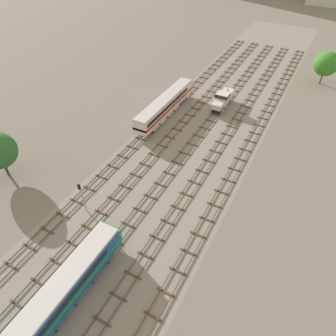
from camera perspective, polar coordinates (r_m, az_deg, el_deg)
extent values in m
plane|color=slate|center=(51.92, 2.00, 1.24)|extent=(480.00, 480.00, 0.00)
cube|color=gray|center=(51.92, 2.00, 1.24)|extent=(22.47, 176.00, 0.01)
cube|color=#47382D|center=(56.51, -6.62, 5.04)|extent=(0.07, 126.00, 0.15)
cube|color=#47382D|center=(55.83, -5.39, 4.64)|extent=(0.07, 126.00, 0.15)
cube|color=brown|center=(43.33, -27.59, -16.08)|extent=(2.40, 0.22, 0.14)
cube|color=brown|center=(44.01, -24.68, -13.47)|extent=(2.40, 0.22, 0.14)
cube|color=brown|center=(44.87, -21.93, -10.92)|extent=(2.40, 0.22, 0.14)
cube|color=brown|center=(45.92, -19.34, -8.45)|extent=(2.40, 0.22, 0.14)
cube|color=brown|center=(47.13, -16.91, -6.08)|extent=(2.40, 0.22, 0.14)
cube|color=brown|center=(48.50, -14.62, -3.83)|extent=(2.40, 0.22, 0.14)
cube|color=brown|center=(50.01, -12.48, -1.71)|extent=(2.40, 0.22, 0.14)
cube|color=brown|center=(51.65, -10.48, 0.29)|extent=(2.40, 0.22, 0.14)
cube|color=brown|center=(53.41, -8.60, 2.16)|extent=(2.40, 0.22, 0.14)
cube|color=brown|center=(55.28, -6.84, 3.90)|extent=(2.40, 0.22, 0.14)
cube|color=brown|center=(57.25, -5.19, 5.52)|extent=(2.40, 0.22, 0.14)
cube|color=brown|center=(59.30, -3.64, 7.04)|extent=(2.40, 0.22, 0.14)
cube|color=brown|center=(61.42, -2.20, 8.44)|extent=(2.40, 0.22, 0.14)
cube|color=brown|center=(63.62, -0.84, 9.74)|extent=(2.40, 0.22, 0.14)
cube|color=brown|center=(65.89, 0.44, 10.95)|extent=(2.40, 0.22, 0.14)
cube|color=brown|center=(68.20, 1.64, 12.07)|extent=(2.40, 0.22, 0.14)
cube|color=brown|center=(70.57, 2.77, 13.12)|extent=(2.40, 0.22, 0.14)
cube|color=brown|center=(72.99, 3.84, 14.09)|extent=(2.40, 0.22, 0.14)
cube|color=brown|center=(75.45, 4.84, 14.99)|extent=(2.40, 0.22, 0.14)
cube|color=brown|center=(77.95, 5.79, 15.84)|extent=(2.40, 0.22, 0.14)
cube|color=brown|center=(80.48, 6.68, 16.62)|extent=(2.40, 0.22, 0.14)
cube|color=brown|center=(83.04, 7.53, 17.36)|extent=(2.40, 0.22, 0.14)
cube|color=brown|center=(85.63, 8.33, 18.04)|extent=(2.40, 0.22, 0.14)
cube|color=brown|center=(88.25, 9.09, 18.69)|extent=(2.40, 0.22, 0.14)
cube|color=brown|center=(90.89, 9.82, 19.29)|extent=(2.40, 0.22, 0.14)
cube|color=brown|center=(93.55, 10.50, 19.86)|extent=(2.40, 0.22, 0.14)
cube|color=brown|center=(96.23, 11.16, 20.39)|extent=(2.40, 0.22, 0.14)
cube|color=brown|center=(98.93, 11.78, 20.89)|extent=(2.40, 0.22, 0.14)
cube|color=brown|center=(101.65, 12.37, 21.36)|extent=(2.40, 0.22, 0.14)
cube|color=brown|center=(104.38, 12.93, 21.81)|extent=(2.40, 0.22, 0.14)
cube|color=brown|center=(107.13, 13.47, 22.23)|extent=(2.40, 0.22, 0.14)
cube|color=#47382D|center=(54.45, -2.55, 3.72)|extent=(0.07, 126.00, 0.15)
cube|color=#47382D|center=(53.88, -1.23, 3.28)|extent=(0.07, 126.00, 0.15)
cube|color=brown|center=(40.19, -26.54, -22.21)|extent=(2.40, 0.22, 0.14)
cube|color=brown|center=(40.69, -23.33, -19.28)|extent=(2.40, 0.22, 0.14)
cube|color=brown|center=(41.41, -20.32, -16.39)|extent=(2.40, 0.22, 0.14)
cube|color=brown|center=(42.33, -17.52, -13.57)|extent=(2.40, 0.22, 0.14)
cube|color=brown|center=(43.44, -14.90, -10.86)|extent=(2.40, 0.22, 0.14)
cube|color=brown|center=(44.72, -12.47, -8.27)|extent=(2.40, 0.22, 0.14)
cube|color=brown|center=(46.16, -10.22, -5.82)|extent=(2.40, 0.22, 0.14)
cube|color=brown|center=(47.75, -8.12, -3.52)|extent=(2.40, 0.22, 0.14)
cube|color=brown|center=(49.46, -6.18, -1.37)|extent=(2.40, 0.22, 0.14)
cube|color=brown|center=(51.30, -4.37, 0.64)|extent=(2.40, 0.22, 0.14)
cube|color=brown|center=(53.24, -2.69, 2.50)|extent=(2.40, 0.22, 0.14)
cube|color=brown|center=(55.28, -1.12, 4.23)|extent=(2.40, 0.22, 0.14)
cube|color=brown|center=(57.40, 0.33, 5.82)|extent=(2.40, 0.22, 0.14)
cube|color=brown|center=(59.59, 1.69, 7.30)|extent=(2.40, 0.22, 0.14)
cube|color=brown|center=(61.86, 2.96, 8.67)|extent=(2.40, 0.22, 0.14)
cube|color=brown|center=(64.18, 4.15, 9.94)|extent=(2.40, 0.22, 0.14)
cube|color=brown|center=(66.56, 5.26, 11.11)|extent=(2.40, 0.22, 0.14)
cube|color=brown|center=(68.99, 6.30, 12.20)|extent=(2.40, 0.22, 0.14)
cube|color=brown|center=(71.46, 7.27, 13.21)|extent=(2.40, 0.22, 0.14)
cube|color=brown|center=(73.97, 8.19, 14.15)|extent=(2.40, 0.22, 0.14)
cube|color=brown|center=(76.51, 9.06, 15.02)|extent=(2.40, 0.22, 0.14)
cube|color=brown|center=(79.09, 9.87, 15.84)|extent=(2.40, 0.22, 0.14)
cube|color=brown|center=(81.69, 10.64, 16.60)|extent=(2.40, 0.22, 0.14)
cube|color=brown|center=(84.33, 11.37, 17.31)|extent=(2.40, 0.22, 0.14)
cube|color=brown|center=(86.98, 12.06, 17.97)|extent=(2.40, 0.22, 0.14)
cube|color=brown|center=(89.66, 12.71, 18.59)|extent=(2.40, 0.22, 0.14)
cube|color=brown|center=(92.36, 13.33, 19.18)|extent=(2.40, 0.22, 0.14)
cube|color=brown|center=(95.07, 13.92, 19.73)|extent=(2.40, 0.22, 0.14)
cube|color=brown|center=(97.80, 14.47, 20.24)|extent=(2.40, 0.22, 0.14)
cube|color=brown|center=(100.55, 15.01, 20.73)|extent=(2.40, 0.22, 0.14)
cube|color=brown|center=(103.31, 15.51, 21.19)|extent=(2.40, 0.22, 0.14)
cube|color=brown|center=(106.09, 15.99, 21.62)|extent=(2.40, 0.22, 0.14)
cube|color=#47382D|center=(52.72, 1.80, 2.27)|extent=(0.07, 126.00, 0.15)
cube|color=#47382D|center=(52.25, 3.20, 1.80)|extent=(0.07, 126.00, 0.15)
cube|color=brown|center=(37.90, -21.62, -26.02)|extent=(2.40, 0.22, 0.14)
cube|color=brown|center=(38.43, -18.32, -22.77)|extent=(2.40, 0.22, 0.14)
cube|color=brown|center=(39.19, -15.27, -19.57)|extent=(2.40, 0.22, 0.14)
cube|color=brown|center=(40.16, -12.46, -16.45)|extent=(2.40, 0.22, 0.14)
cube|color=brown|center=(41.33, -9.88, -13.46)|extent=(2.40, 0.22, 0.14)
cube|color=brown|center=(42.67, -7.52, -10.63)|extent=(2.40, 0.22, 0.14)
cube|color=brown|center=(44.18, -5.34, -7.96)|extent=(2.40, 0.22, 0.14)
cube|color=brown|center=(45.83, -3.34, -5.47)|extent=(2.40, 0.22, 0.14)
cube|color=brown|center=(47.62, -1.50, -3.15)|extent=(2.40, 0.22, 0.14)
cube|color=brown|center=(49.52, 0.19, -1.00)|extent=(2.40, 0.22, 0.14)
cube|color=brown|center=(51.53, 1.76, 0.98)|extent=(2.40, 0.22, 0.14)
cube|color=brown|center=(53.63, 3.20, 2.82)|extent=(2.40, 0.22, 0.14)
cube|color=brown|center=(55.82, 4.54, 4.51)|extent=(2.40, 0.22, 0.14)
cube|color=brown|center=(58.07, 5.78, 6.07)|extent=(2.40, 0.22, 0.14)
cube|color=brown|center=(60.39, 6.93, 7.50)|extent=(2.40, 0.22, 0.14)
cube|color=brown|center=(62.77, 8.01, 8.83)|extent=(2.40, 0.22, 0.14)
cube|color=brown|center=(65.20, 9.01, 10.06)|extent=(2.40, 0.22, 0.14)
cube|color=brown|center=(67.68, 9.95, 11.20)|extent=(2.40, 0.22, 0.14)
cube|color=brown|center=(70.19, 10.82, 12.25)|extent=(2.40, 0.22, 0.14)
cube|color=brown|center=(72.75, 11.64, 13.23)|extent=(2.40, 0.22, 0.14)
cube|color=brown|center=(75.33, 12.42, 14.13)|extent=(2.40, 0.22, 0.14)
cube|color=brown|center=(77.95, 13.14, 14.98)|extent=(2.40, 0.22, 0.14)
cube|color=brown|center=(80.59, 13.82, 15.76)|extent=(2.40, 0.22, 0.14)
cube|color=brown|center=(83.26, 14.47, 16.50)|extent=(2.40, 0.22, 0.14)
cube|color=brown|center=(85.95, 15.08, 17.19)|extent=(2.40, 0.22, 0.14)
cube|color=brown|center=(88.66, 15.65, 17.83)|extent=(2.40, 0.22, 0.14)
cube|color=brown|center=(91.38, 16.20, 18.44)|extent=(2.40, 0.22, 0.14)
cube|color=brown|center=(94.13, 16.71, 19.00)|extent=(2.40, 0.22, 0.14)
cube|color=brown|center=(96.89, 17.21, 19.54)|extent=(2.40, 0.22, 0.14)
cube|color=brown|center=(99.66, 17.67, 20.04)|extent=(2.40, 0.22, 0.14)
cube|color=brown|center=(102.44, 18.12, 20.52)|extent=(2.40, 0.22, 0.14)
cube|color=brown|center=(105.24, 18.54, 20.97)|extent=(2.40, 0.22, 0.14)
cube|color=#47382D|center=(51.35, 6.40, 0.73)|extent=(0.07, 126.00, 0.15)
cube|color=#47382D|center=(51.00, 7.88, 0.23)|extent=(0.07, 126.00, 0.15)
cube|color=brown|center=(36.62, -12.45, -26.46)|extent=(2.40, 0.22, 0.14)
cube|color=brown|center=(37.41, -9.44, -22.91)|extent=(2.40, 0.22, 0.14)
cube|color=brown|center=(38.43, -6.72, -19.48)|extent=(2.40, 0.22, 0.14)
cube|color=brown|center=(39.64, -4.26, -16.20)|extent=(2.40, 0.22, 0.14)
cube|color=brown|center=(41.04, -2.03, -13.11)|extent=(2.40, 0.22, 0.14)
cube|color=brown|center=(42.61, 0.00, -10.22)|extent=(2.40, 0.22, 0.14)
cube|color=brown|center=(44.32, 1.84, -7.53)|extent=(2.40, 0.22, 0.14)
cube|color=brown|center=(46.17, 3.52, -5.04)|extent=(2.40, 0.22, 0.14)
cube|color=brown|center=(48.13, 5.06, -2.75)|extent=(2.40, 0.22, 0.14)
cube|color=brown|center=(50.19, 6.46, -0.63)|extent=(2.40, 0.22, 0.14)
cube|color=brown|center=(52.35, 7.76, 1.31)|extent=(2.40, 0.22, 0.14)
cube|color=brown|center=(54.58, 8.95, 3.10)|extent=(2.40, 0.22, 0.14)
cube|color=brown|center=(56.89, 10.05, 4.74)|extent=(2.40, 0.22, 0.14)
cube|color=brown|center=(59.26, 11.06, 6.25)|extent=(2.40, 0.22, 0.14)
cube|color=brown|center=(61.68, 12.00, 7.64)|extent=(2.40, 0.22, 0.14)
cube|color=brown|center=(64.15, 12.88, 8.92)|extent=(2.40, 0.22, 0.14)
cube|color=brown|center=(66.66, 13.70, 10.11)|extent=(2.40, 0.22, 0.14)
cube|color=brown|center=(69.22, 14.46, 11.21)|extent=(2.40, 0.22, 0.14)
cube|color=brown|center=(71.81, 15.17, 12.22)|extent=(2.40, 0.22, 0.14)
cube|color=brown|center=(74.42, 15.84, 13.17)|extent=(2.40, 0.22, 0.14)
cube|color=brown|center=(77.07, 16.47, 14.05)|extent=(2.40, 0.22, 0.14)
cube|color=brown|center=(79.74, 17.05, 14.87)|extent=(2.40, 0.22, 0.14)
cube|color=brown|center=(82.44, 17.61, 15.63)|extent=(2.40, 0.22, 0.14)
cube|color=brown|center=(85.15, 18.13, 16.34)|extent=(2.40, 0.22, 0.14)
cube|color=brown|center=(87.88, 18.63, 17.01)|extent=(2.40, 0.22, 0.14)
cube|color=brown|center=(90.63, 19.09, 17.64)|extent=(2.40, 0.22, 0.14)
cube|color=brown|center=(93.40, 19.54, 18.23)|extent=(2.40, 0.22, 0.14)
cube|color=brown|center=(96.18, 19.96, 18.78)|extent=(2.40, 0.22, 0.14)
cube|color=brown|center=(98.97, 20.36, 19.30)|extent=(2.40, 0.22, 0.14)
cube|color=brown|center=(101.78, 20.74, 19.79)|extent=(2.40, 0.22, 0.14)
cube|color=brown|center=(104.59, 21.10, 20.26)|extent=(2.40, 0.22, 0.14)
cube|color=#47382D|center=(50.36, 11.22, -0.89)|extent=(0.07, 126.00, 0.15)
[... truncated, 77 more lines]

